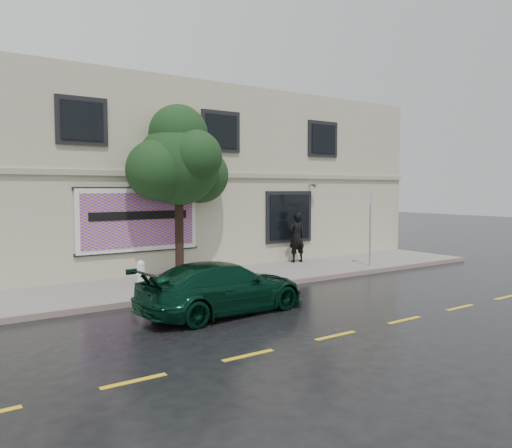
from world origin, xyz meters
TOP-DOWN VIEW (x-y plane):
  - ground at (0.00, 0.00)m, footprint 90.00×90.00m
  - sidewalk at (0.00, 3.25)m, footprint 20.00×3.50m
  - curb at (0.00, 1.50)m, footprint 20.00×0.18m
  - road_marking at (0.00, -3.50)m, footprint 19.00×0.12m
  - building at (0.00, 9.00)m, footprint 20.00×8.12m
  - billboard at (-3.20, 4.92)m, footprint 4.30×0.16m
  - car at (-3.17, -0.50)m, footprint 4.59×2.34m
  - pedestrian at (3.21, 4.45)m, footprint 0.76×0.52m
  - umbrella at (3.21, 4.45)m, footprint 1.30×1.30m
  - street_tree at (-2.08, 4.20)m, footprint 2.73×2.73m
  - fire_hydrant at (-3.93, 3.00)m, footprint 0.34×0.32m
  - sign_pole at (4.89, 2.11)m, footprint 0.32×0.16m

SIDE VIEW (x-z plane):
  - ground at x=0.00m, z-range 0.00..0.00m
  - road_marking at x=0.00m, z-range 0.00..0.01m
  - sidewalk at x=0.00m, z-range 0.00..0.15m
  - curb at x=0.00m, z-range -0.01..0.15m
  - fire_hydrant at x=-3.93m, z-range 0.14..0.96m
  - car at x=-3.17m, z-range 0.00..1.29m
  - pedestrian at x=3.21m, z-range 0.15..2.16m
  - sign_pole at x=4.89m, z-range 0.42..3.24m
  - billboard at x=-3.20m, z-range 0.95..3.15m
  - umbrella at x=3.21m, z-range 2.16..2.90m
  - building at x=0.00m, z-range 0.00..7.00m
  - street_tree at x=-2.08m, z-range 1.32..6.44m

